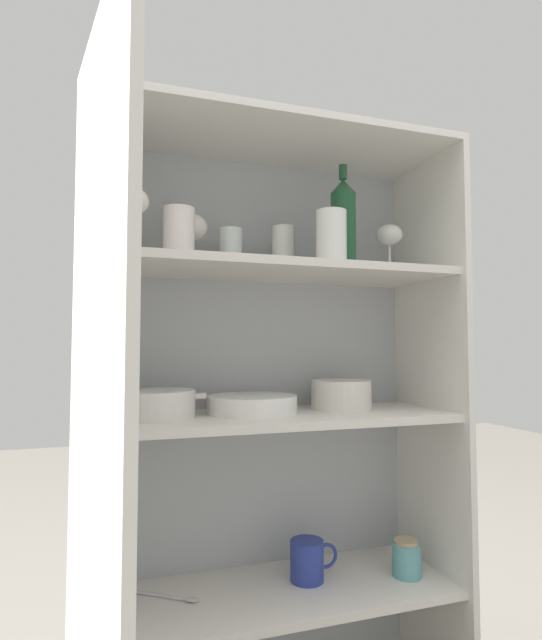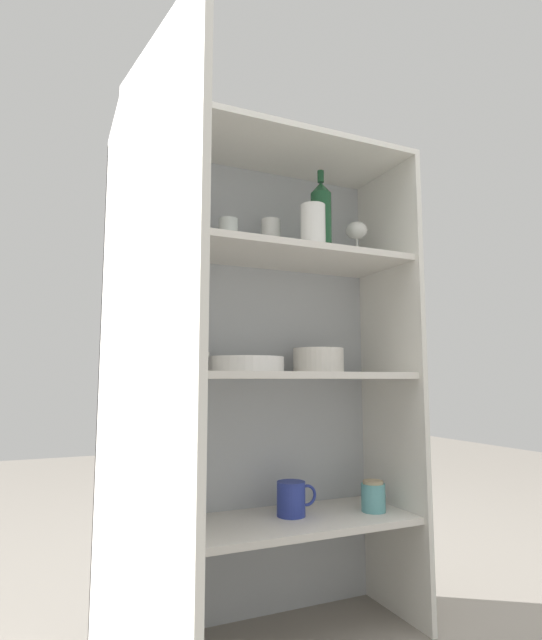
{
  "view_description": "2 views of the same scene",
  "coord_description": "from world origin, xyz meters",
  "px_view_note": "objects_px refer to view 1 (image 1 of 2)",
  "views": [
    {
      "loc": [
        -0.4,
        -1.03,
        0.92
      ],
      "look_at": [
        -0.0,
        0.18,
        0.99
      ],
      "focal_mm": 28.0,
      "sensor_mm": 36.0,
      "label": 1
    },
    {
      "loc": [
        -0.59,
        -1.21,
        0.73
      ],
      "look_at": [
        0.02,
        0.17,
        0.91
      ],
      "focal_mm": 28.0,
      "sensor_mm": 36.0,
      "label": 2
    }
  ],
  "objects_px": {
    "plate_stack_white": "(252,404)",
    "mixing_bowl_large": "(341,393)",
    "coffee_mug_primary": "(308,560)",
    "wine_bottle": "(343,222)",
    "storage_jar": "(406,558)",
    "casserole_dish": "(155,404)"
  },
  "relations": [
    {
      "from": "plate_stack_white",
      "to": "coffee_mug_primary",
      "type": "relative_size",
      "value": 1.78
    },
    {
      "from": "coffee_mug_primary",
      "to": "storage_jar",
      "type": "distance_m",
      "value": 0.26
    },
    {
      "from": "plate_stack_white",
      "to": "wine_bottle",
      "type": "bearing_deg",
      "value": -17.87
    },
    {
      "from": "wine_bottle",
      "to": "mixing_bowl_large",
      "type": "height_order",
      "value": "wine_bottle"
    },
    {
      "from": "wine_bottle",
      "to": "coffee_mug_primary",
      "type": "xyz_separation_m",
      "value": [
        -0.08,
        0.06,
        -0.86
      ]
    },
    {
      "from": "wine_bottle",
      "to": "plate_stack_white",
      "type": "distance_m",
      "value": 0.52
    },
    {
      "from": "plate_stack_white",
      "to": "casserole_dish",
      "type": "height_order",
      "value": "casserole_dish"
    },
    {
      "from": "storage_jar",
      "to": "coffee_mug_primary",
      "type": "bearing_deg",
      "value": 167.39
    },
    {
      "from": "mixing_bowl_large",
      "to": "storage_jar",
      "type": "relative_size",
      "value": 1.75
    },
    {
      "from": "coffee_mug_primary",
      "to": "plate_stack_white",
      "type": "bearing_deg",
      "value": 176.75
    },
    {
      "from": "mixing_bowl_large",
      "to": "casserole_dish",
      "type": "bearing_deg",
      "value": -177.4
    },
    {
      "from": "plate_stack_white",
      "to": "mixing_bowl_large",
      "type": "distance_m",
      "value": 0.25
    },
    {
      "from": "plate_stack_white",
      "to": "mixing_bowl_large",
      "type": "relative_size",
      "value": 1.41
    },
    {
      "from": "mixing_bowl_large",
      "to": "coffee_mug_primary",
      "type": "xyz_separation_m",
      "value": [
        -0.11,
        -0.02,
        -0.42
      ]
    },
    {
      "from": "coffee_mug_primary",
      "to": "wine_bottle",
      "type": "bearing_deg",
      "value": -39.8
    },
    {
      "from": "wine_bottle",
      "to": "storage_jar",
      "type": "distance_m",
      "value": 0.88
    },
    {
      "from": "coffee_mug_primary",
      "to": "storage_jar",
      "type": "height_order",
      "value": "coffee_mug_primary"
    },
    {
      "from": "plate_stack_white",
      "to": "mixing_bowl_large",
      "type": "bearing_deg",
      "value": 1.92
    },
    {
      "from": "mixing_bowl_large",
      "to": "coffee_mug_primary",
      "type": "distance_m",
      "value": 0.43
    },
    {
      "from": "mixing_bowl_large",
      "to": "coffee_mug_primary",
      "type": "height_order",
      "value": "mixing_bowl_large"
    },
    {
      "from": "wine_bottle",
      "to": "storage_jar",
      "type": "height_order",
      "value": "wine_bottle"
    },
    {
      "from": "wine_bottle",
      "to": "casserole_dish",
      "type": "bearing_deg",
      "value": 172.87
    }
  ]
}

